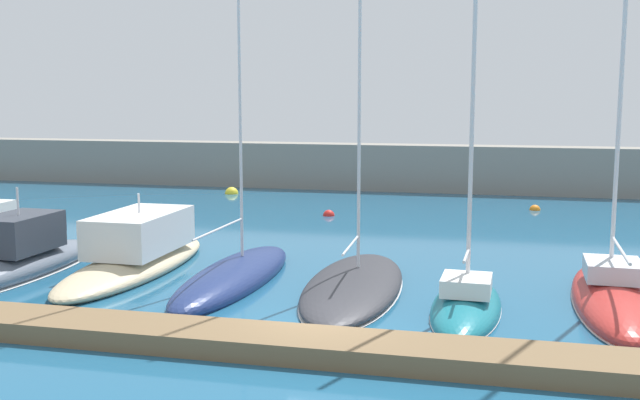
# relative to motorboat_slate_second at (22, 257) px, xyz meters

# --- Properties ---
(ground_plane) EXTENTS (120.00, 120.00, 0.00)m
(ground_plane) POSITION_rel_motorboat_slate_second_xyz_m (11.91, -3.94, -0.63)
(ground_plane) COLOR #1E567A
(dock_pier) EXTENTS (38.09, 1.83, 0.52)m
(dock_pier) POSITION_rel_motorboat_slate_second_xyz_m (11.91, -5.75, -0.37)
(dock_pier) COLOR brown
(dock_pier) RESTS_ON ground_plane
(breakwater_seawall) EXTENTS (108.00, 2.25, 3.11)m
(breakwater_seawall) POSITION_rel_motorboat_slate_second_xyz_m (11.91, 27.19, 0.93)
(breakwater_seawall) COLOR gray
(breakwater_seawall) RESTS_ON ground_plane
(motorboat_slate_second) EXTENTS (2.34, 8.51, 3.39)m
(motorboat_slate_second) POSITION_rel_motorboat_slate_second_xyz_m (0.00, 0.00, 0.00)
(motorboat_slate_second) COLOR slate
(motorboat_slate_second) RESTS_ON ground_plane
(motorboat_sand_third) EXTENTS (2.84, 10.05, 3.09)m
(motorboat_sand_third) POSITION_rel_motorboat_slate_second_xyz_m (3.65, 1.70, 0.04)
(motorboat_sand_third) COLOR beige
(motorboat_sand_third) RESTS_ON ground_plane
(sailboat_navy_fourth) EXTENTS (2.52, 9.35, 17.93)m
(sailboat_navy_fourth) POSITION_rel_motorboat_slate_second_xyz_m (7.77, 0.70, -0.40)
(sailboat_navy_fourth) COLOR navy
(sailboat_navy_fourth) RESTS_ON ground_plane
(sailboat_charcoal_fifth) EXTENTS (3.41, 9.47, 16.21)m
(sailboat_charcoal_fifth) POSITION_rel_motorboat_slate_second_xyz_m (11.96, 0.59, -0.43)
(sailboat_charcoal_fifth) COLOR #2D2D33
(sailboat_charcoal_fifth) RESTS_ON ground_plane
(sailboat_teal_sixth) EXTENTS (2.27, 6.40, 13.50)m
(sailboat_teal_sixth) POSITION_rel_motorboat_slate_second_xyz_m (15.66, -0.98, -0.41)
(sailboat_teal_sixth) COLOR #19707F
(sailboat_teal_sixth) RESTS_ON ground_plane
(sailboat_red_seventh) EXTENTS (2.62, 8.88, 17.64)m
(sailboat_red_seventh) POSITION_rel_motorboat_slate_second_xyz_m (19.98, 0.73, -0.33)
(sailboat_red_seventh) COLOR #B72D28
(sailboat_red_seventh) RESTS_ON ground_plane
(mooring_buoy_orange) EXTENTS (0.60, 0.60, 0.60)m
(mooring_buoy_orange) POSITION_rel_motorboat_slate_second_xyz_m (18.62, 20.04, -0.63)
(mooring_buoy_orange) COLOR orange
(mooring_buoy_orange) RESTS_ON ground_plane
(mooring_buoy_yellow) EXTENTS (0.88, 0.88, 0.88)m
(mooring_buoy_yellow) POSITION_rel_motorboat_slate_second_xyz_m (-0.44, 22.78, -0.63)
(mooring_buoy_yellow) COLOR yellow
(mooring_buoy_yellow) RESTS_ON ground_plane
(mooring_buoy_red) EXTENTS (0.63, 0.63, 0.63)m
(mooring_buoy_red) POSITION_rel_motorboat_slate_second_xyz_m (7.77, 15.43, -0.63)
(mooring_buoy_red) COLOR red
(mooring_buoy_red) RESTS_ON ground_plane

